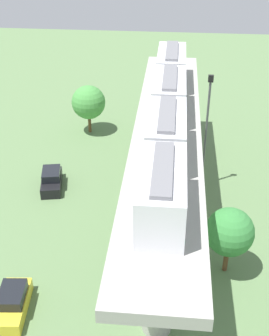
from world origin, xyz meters
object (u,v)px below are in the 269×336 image
(parked_car_black, at_px, (52,180))
(parked_car_yellow, at_px, (13,303))
(train, at_px, (168,114))
(signal_post, at_px, (206,129))
(tree_far_corner, at_px, (89,102))
(tree_mid_lot, at_px, (230,232))

(parked_car_black, distance_m, parked_car_yellow, 15.01)
(train, bearing_deg, parked_car_black, 159.29)
(signal_post, bearing_deg, train, -120.93)
(tree_far_corner, bearing_deg, parked_car_black, -97.57)
(tree_mid_lot, distance_m, tree_far_corner, 25.65)
(parked_car_yellow, xyz_separation_m, signal_post, (13.03, 16.57, 5.30))
(train, xyz_separation_m, parked_car_yellow, (-9.63, -10.89, -9.22))
(train, bearing_deg, tree_mid_lot, -49.65)
(signal_post, bearing_deg, tree_mid_lot, -83.02)
(train, relative_size, signal_post, 2.49)
(parked_car_black, bearing_deg, train, -31.41)
(parked_car_yellow, relative_size, signal_post, 0.39)
(parked_car_black, xyz_separation_m, signal_post, (14.18, 1.60, 5.30))
(train, xyz_separation_m, tree_far_corner, (-9.21, 15.86, -6.27))
(parked_car_yellow, bearing_deg, tree_mid_lot, 15.01)
(tree_mid_lot, xyz_separation_m, signal_post, (-1.39, 11.31, 2.45))
(train, relative_size, parked_car_yellow, 6.32)
(train, height_order, signal_post, train)
(train, relative_size, tree_mid_lot, 5.11)
(parked_car_yellow, bearing_deg, signal_post, 46.78)
(train, distance_m, parked_car_yellow, 17.21)
(tree_mid_lot, relative_size, signal_post, 0.49)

